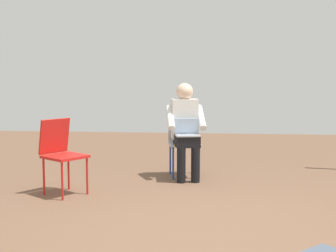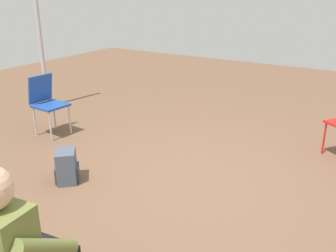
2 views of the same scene
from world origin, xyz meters
name	(u,v)px [view 1 (image 1 of 2)]	position (x,y,z in m)	size (l,w,h in m)	color
ground_plane	(212,237)	(0.00, 0.00, 0.00)	(14.00, 14.00, 0.00)	brown
chair_north	(183,139)	(-0.39, 2.39, 0.50)	(0.47, 0.51, 0.85)	#B7B7BC
chair_northwest	(61,151)	(-1.71, 1.27, 0.50)	(0.58, 0.57, 0.85)	red
person_with_laptop	(185,126)	(-0.36, 2.22, 0.69)	(0.56, 0.58, 1.24)	black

